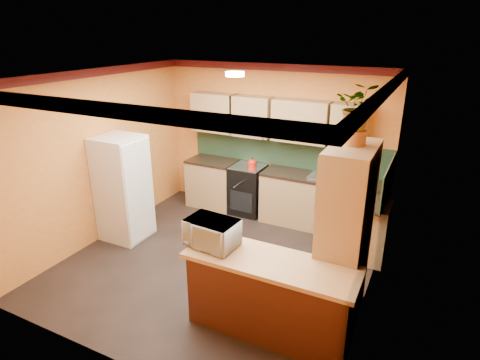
% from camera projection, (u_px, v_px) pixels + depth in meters
% --- Properties ---
extents(room_shell, '(4.24, 4.24, 2.72)m').
position_uv_depth(room_shell, '(226.00, 120.00, 5.42)').
color(room_shell, black).
rests_on(room_shell, ground).
extents(base_cabinets_back, '(3.65, 0.60, 0.88)m').
position_uv_depth(base_cabinets_back, '(280.00, 196.00, 7.17)').
color(base_cabinets_back, tan).
rests_on(base_cabinets_back, ground).
extents(countertop_back, '(3.65, 0.62, 0.04)m').
position_uv_depth(countertop_back, '(280.00, 172.00, 7.01)').
color(countertop_back, black).
rests_on(countertop_back, base_cabinets_back).
extents(stove, '(0.58, 0.58, 0.91)m').
position_uv_depth(stove, '(248.00, 189.00, 7.42)').
color(stove, black).
rests_on(stove, ground).
extents(kettle, '(0.21, 0.21, 0.18)m').
position_uv_depth(kettle, '(252.00, 163.00, 7.15)').
color(kettle, '#B31B0B').
rests_on(kettle, stove).
extents(sink, '(0.48, 0.40, 0.03)m').
position_uv_depth(sink, '(324.00, 177.00, 6.67)').
color(sink, silver).
rests_on(sink, countertop_back).
extents(base_cabinets_right, '(0.60, 0.80, 0.88)m').
position_uv_depth(base_cabinets_right, '(359.00, 229.00, 5.98)').
color(base_cabinets_right, tan).
rests_on(base_cabinets_right, ground).
extents(countertop_right, '(0.62, 0.80, 0.04)m').
position_uv_depth(countertop_right, '(363.00, 201.00, 5.82)').
color(countertop_right, black).
rests_on(countertop_right, base_cabinets_right).
extents(fridge, '(0.68, 0.66, 1.70)m').
position_uv_depth(fridge, '(123.00, 188.00, 6.41)').
color(fridge, silver).
rests_on(fridge, ground).
extents(pantry, '(0.48, 0.90, 2.10)m').
position_uv_depth(pantry, '(344.00, 235.00, 4.54)').
color(pantry, tan).
rests_on(pantry, ground).
extents(fern_pot, '(0.22, 0.22, 0.16)m').
position_uv_depth(fern_pot, '(356.00, 137.00, 4.18)').
color(fern_pot, brown).
rests_on(fern_pot, pantry).
extents(fern, '(0.47, 0.42, 0.49)m').
position_uv_depth(fern, '(359.00, 106.00, 4.06)').
color(fern, tan).
rests_on(fern, fern_pot).
extents(breakfast_bar, '(1.80, 0.55, 0.88)m').
position_uv_depth(breakfast_bar, '(269.00, 298.00, 4.44)').
color(breakfast_bar, '#43190F').
rests_on(breakfast_bar, ground).
extents(bar_top, '(1.90, 0.65, 0.05)m').
position_uv_depth(bar_top, '(270.00, 262.00, 4.28)').
color(bar_top, tan).
rests_on(bar_top, breakfast_bar).
extents(microwave, '(0.60, 0.43, 0.32)m').
position_uv_depth(microwave, '(212.00, 233.00, 4.52)').
color(microwave, silver).
rests_on(microwave, bar_top).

